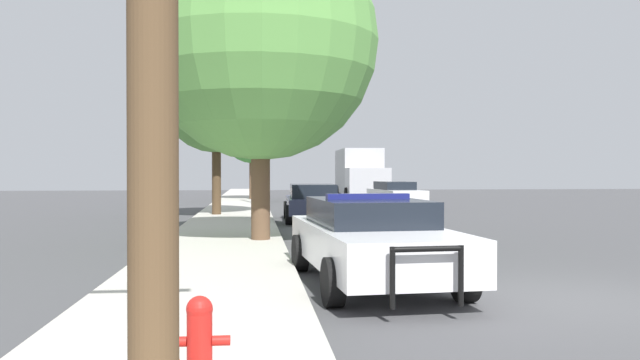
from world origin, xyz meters
TOP-DOWN VIEW (x-y plane):
  - ground_plane at (0.00, 0.00)m, footprint 110.00×110.00m
  - sidewalk_left at (-5.10, 0.00)m, footprint 3.00×110.00m
  - police_car at (-2.45, 1.57)m, footprint 2.37×5.18m
  - fire_hydrant at (-4.76, -3.35)m, footprint 0.48×0.21m
  - traffic_light at (-2.69, 24.83)m, footprint 3.83×0.35m
  - car_background_oncoming at (2.47, 21.03)m, footprint 2.16×4.66m
  - car_background_midblock at (-2.18, 14.43)m, footprint 2.15×4.74m
  - box_truck at (2.56, 31.63)m, footprint 2.85×7.99m
  - tree_sidewalk_near at (-4.15, 7.28)m, footprint 5.87×5.87m
  - tree_sidewalk_far at (-4.38, 30.97)m, footprint 3.82×3.82m
  - tree_sidewalk_mid at (-5.79, 16.76)m, footprint 4.51×4.51m

SIDE VIEW (x-z plane):
  - ground_plane at x=0.00m, z-range 0.00..0.00m
  - sidewalk_left at x=-5.10m, z-range 0.00..0.13m
  - fire_hydrant at x=-4.76m, z-range 0.15..0.85m
  - car_background_midblock at x=-2.18m, z-range 0.05..1.42m
  - car_background_oncoming at x=2.47m, z-range 0.06..1.41m
  - police_car at x=-2.45m, z-range 0.01..1.47m
  - box_truck at x=2.56m, z-range 0.09..3.39m
  - traffic_light at x=-2.69m, z-range 1.28..7.01m
  - tree_sidewalk_far at x=-4.38m, z-range 1.23..7.29m
  - tree_sidewalk_mid at x=-5.79m, z-range 1.34..8.30m
  - tree_sidewalk_near at x=-4.15m, z-range 1.10..8.95m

